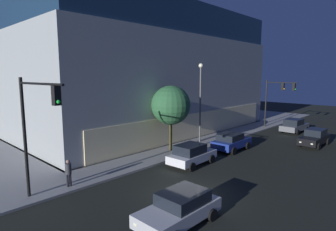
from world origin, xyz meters
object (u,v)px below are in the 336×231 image
modern_building (136,73)px  traffic_light_far_corner (277,94)px  street_lamp_sidewalk (200,95)px  sidewalk_tree (171,105)px  car_white (191,154)px  pedestrian_waiting (68,171)px  car_grey (294,126)px  traffic_light_near_corner (34,120)px  car_black (315,137)px  car_silver (180,208)px  car_blue (231,141)px

modern_building → traffic_light_far_corner: size_ratio=5.01×
street_lamp_sidewalk → modern_building: bearing=77.3°
sidewalk_tree → car_white: 5.42m
traffic_light_far_corner → pedestrian_waiting: size_ratio=3.66×
street_lamp_sidewalk → car_grey: (13.90, -4.11, -4.33)m
traffic_light_far_corner → pedestrian_waiting: 28.42m
pedestrian_waiting → street_lamp_sidewalk: bearing=0.9°
pedestrian_waiting → car_white: size_ratio=0.40×
traffic_light_far_corner → car_grey: bearing=-101.9°
traffic_light_far_corner → street_lamp_sidewalk: (-14.45, 1.53, 0.55)m
traffic_light_near_corner → car_grey: size_ratio=1.44×
traffic_light_far_corner → car_black: traffic_light_far_corner is taller
car_grey → car_white: bearing=176.1°
car_black → car_grey: size_ratio=0.98×
modern_building → pedestrian_waiting: (-16.69, -13.30, -6.20)m
traffic_light_near_corner → pedestrian_waiting: (2.21, 1.05, -3.57)m
street_lamp_sidewalk → car_silver: bearing=-146.6°
modern_building → car_blue: bearing=-96.5°
car_blue → car_white: bearing=179.8°
pedestrian_waiting → car_blue: bearing=-10.0°
sidewalk_tree → modern_building: bearing=63.3°
pedestrian_waiting → car_blue: pedestrian_waiting is taller
car_silver → car_white: bearing=35.2°
sidewalk_tree → car_grey: (17.03, -5.09, -3.49)m
car_silver → car_blue: car_blue is taller
pedestrian_waiting → car_black: pedestrian_waiting is taller
sidewalk_tree → pedestrian_waiting: (-10.60, -1.19, -3.18)m
pedestrian_waiting → modern_building: bearing=38.5°
modern_building → sidewalk_tree: 13.88m
car_silver → car_blue: (13.20, 5.10, 0.07)m
sidewalk_tree → car_silver: bearing=-135.0°
traffic_light_near_corner → car_blue: 17.60m
car_grey → street_lamp_sidewalk: bearing=163.5°
car_white → car_black: bearing=-21.4°
modern_building → car_black: modern_building is taller
traffic_light_near_corner → car_grey: 30.24m
traffic_light_far_corner → sidewalk_tree: bearing=171.9°
sidewalk_tree → street_lamp_sidewalk: bearing=-17.2°
street_lamp_sidewalk → sidewalk_tree: bearing=162.8°
pedestrian_waiting → car_white: (8.93, -2.61, -0.30)m
pedestrian_waiting → sidewalk_tree: bearing=6.4°
traffic_light_near_corner → car_silver: 8.68m
street_lamp_sidewalk → car_blue: bearing=-68.1°
street_lamp_sidewalk → pedestrian_waiting: size_ratio=4.66×
traffic_light_near_corner → car_blue: size_ratio=1.57×
car_silver → car_blue: 14.16m
car_grey → sidewalk_tree: bearing=163.4°
traffic_light_near_corner → car_black: bearing=-15.5°
traffic_light_far_corner → car_white: traffic_light_far_corner is taller
traffic_light_far_corner → traffic_light_near_corner: bearing=179.5°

